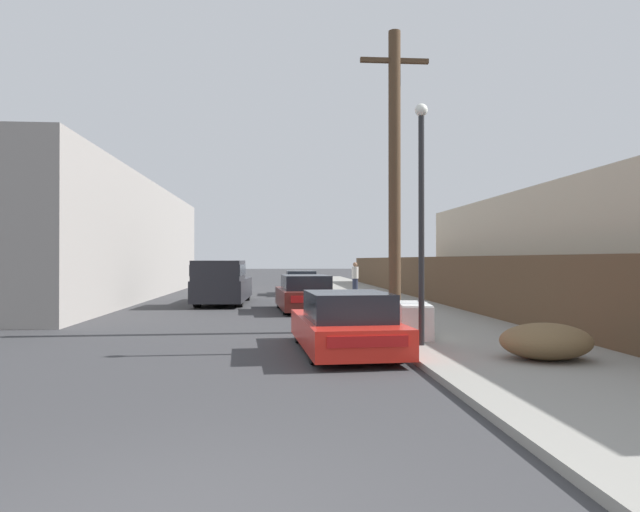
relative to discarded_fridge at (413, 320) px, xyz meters
name	(u,v)px	position (x,y,z in m)	size (l,w,h in m)	color
sidewalk_curb	(370,297)	(1.43, 14.59, -0.44)	(4.20, 63.00, 0.12)	gray
discarded_fridge	(413,320)	(0.00, 0.00, 0.00)	(0.90, 1.81, 0.78)	silver
parked_sports_car_red	(345,325)	(-1.74, -1.39, 0.06)	(2.04, 4.38, 1.23)	red
car_parked_mid	(305,294)	(-2.08, 7.80, 0.12)	(2.13, 4.47, 1.31)	#5B1E19
car_parked_far	(301,283)	(-1.81, 17.61, 0.10)	(1.78, 4.37, 1.27)	silver
pickup_truck	(222,283)	(-5.34, 10.96, 0.41)	(2.13, 5.90, 1.83)	#232328
utility_pole	(395,175)	(-0.05, 1.81, 3.58)	(1.80, 0.32, 7.70)	#4C3826
street_lamp	(421,206)	(-0.16, -1.35, 2.48)	(0.26, 0.26, 4.95)	#232326
brush_pile	(546,341)	(1.59, -3.15, -0.06)	(1.61, 1.35, 0.64)	brown
wooden_fence	(420,278)	(3.38, 12.62, 0.55)	(0.08, 40.09, 1.86)	brown
building_left_block	(84,241)	(-12.40, 15.51, 2.27)	(7.00, 25.25, 5.54)	gray
building_right_house	(639,252)	(7.92, 3.77, 1.60)	(6.00, 23.12, 4.19)	beige
pedestrian	(355,278)	(0.93, 16.19, 0.44)	(0.34, 0.34, 1.61)	#282D42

